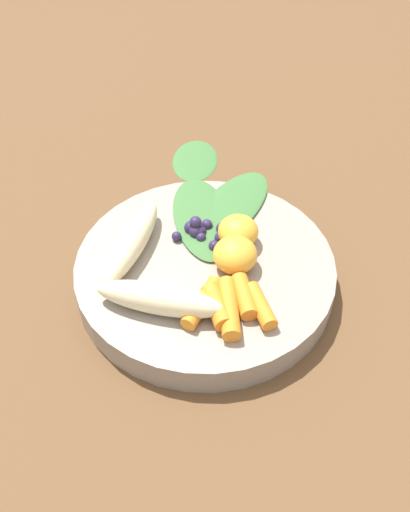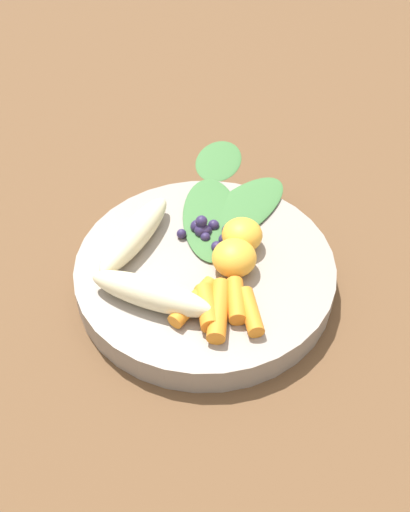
{
  "view_description": "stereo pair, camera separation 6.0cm",
  "coord_description": "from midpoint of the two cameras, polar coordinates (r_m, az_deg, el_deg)",
  "views": [
    {
      "loc": [
        0.19,
        0.37,
        0.47
      ],
      "look_at": [
        0.0,
        0.0,
        0.04
      ],
      "focal_mm": 42.9,
      "sensor_mm": 36.0,
      "label": 1
    },
    {
      "loc": [
        0.13,
        0.4,
        0.47
      ],
      "look_at": [
        0.0,
        0.0,
        0.04
      ],
      "focal_mm": 42.9,
      "sensor_mm": 36.0,
      "label": 2
    }
  ],
  "objects": [
    {
      "name": "kale_leaf_right",
      "position": [
        0.65,
        3.23,
        3.42
      ],
      "size": [
        0.09,
        0.14,
        0.01
      ],
      "primitive_type": "ellipsoid",
      "rotation": [
        0.0,
        0.0,
        10.72
      ],
      "color": "#3D7038",
      "rests_on": "bowl"
    },
    {
      "name": "ground_plane",
      "position": [
        0.63,
        2.73,
        -2.7
      ],
      "size": [
        2.4,
        2.4,
        0.0
      ],
      "primitive_type": "plane",
      "color": "brown"
    },
    {
      "name": "orange_segment_near",
      "position": [
        0.61,
        6.27,
        1.82
      ],
      "size": [
        0.04,
        0.04,
        0.03
      ],
      "primitive_type": "ellipsoid",
      "color": "#F4A833",
      "rests_on": "bowl"
    },
    {
      "name": "carrot_rear",
      "position": [
        0.57,
        5.96,
        -4.3
      ],
      "size": [
        0.03,
        0.05,
        0.02
      ],
      "primitive_type": "cylinder",
      "rotation": [
        0.0,
        1.57,
        7.57
      ],
      "color": "orange",
      "rests_on": "bowl"
    },
    {
      "name": "carrot_mid_left",
      "position": [
        0.56,
        3.29,
        -4.98
      ],
      "size": [
        0.03,
        0.05,
        0.02
      ],
      "primitive_type": "cylinder",
      "rotation": [
        0.0,
        1.57,
        7.69
      ],
      "color": "orange",
      "rests_on": "bowl"
    },
    {
      "name": "carrot_front",
      "position": [
        0.56,
        1.94,
        -4.46
      ],
      "size": [
        0.06,
        0.05,
        0.01
      ],
      "primitive_type": "cylinder",
      "rotation": [
        0.0,
        1.57,
        6.93
      ],
      "color": "orange",
      "rests_on": "bowl"
    },
    {
      "name": "banana_peeled_left",
      "position": [
        0.56,
        -2.0,
        -3.68
      ],
      "size": [
        0.11,
        0.1,
        0.03
      ],
      "primitive_type": "ellipsoid",
      "rotation": [
        0.0,
        0.0,
        8.74
      ],
      "color": "beige",
      "rests_on": "bowl"
    },
    {
      "name": "blueberry_pile",
      "position": [
        0.63,
        3.11,
        2.1
      ],
      "size": [
        0.06,
        0.05,
        0.02
      ],
      "color": "#2D234C",
      "rests_on": "bowl"
    },
    {
      "name": "orange_segment_far",
      "position": [
        0.59,
        5.65,
        -0.32
      ],
      "size": [
        0.04,
        0.04,
        0.03
      ],
      "primitive_type": "ellipsoid",
      "color": "#F4A833",
      "rests_on": "bowl"
    },
    {
      "name": "kale_leaf_left",
      "position": [
        0.66,
        5.91,
        4.13
      ],
      "size": [
        0.15,
        0.12,
        0.01
      ],
      "primitive_type": "ellipsoid",
      "rotation": [
        0.0,
        0.0,
        9.99
      ],
      "color": "#3D7038",
      "rests_on": "bowl"
    },
    {
      "name": "carrot_small",
      "position": [
        0.56,
        7.34,
        -5.33
      ],
      "size": [
        0.02,
        0.05,
        0.02
      ],
      "primitive_type": "cylinder",
      "rotation": [
        0.0,
        1.57,
        7.71
      ],
      "color": "orange",
      "rests_on": "bowl"
    },
    {
      "name": "kale_leaf_stray",
      "position": [
        0.78,
        3.5,
        8.9
      ],
      "size": [
        0.09,
        0.1,
        0.01
      ],
      "primitive_type": "ellipsoid",
      "rotation": [
        0.0,
        0.0,
        4.17
      ],
      "color": "#3D7038",
      "rests_on": "ground_plane"
    },
    {
      "name": "coconut_shred_patch",
      "position": [
        0.62,
        4.85,
        0.58
      ],
      "size": [
        0.05,
        0.05,
        0.0
      ],
      "primitive_type": "cylinder",
      "color": "white",
      "rests_on": "bowl"
    },
    {
      "name": "carrot_mid_right",
      "position": [
        0.56,
        4.36,
        -5.24
      ],
      "size": [
        0.04,
        0.07,
        0.02
      ],
      "primitive_type": "cylinder",
      "rotation": [
        0.0,
        1.57,
        7.45
      ],
      "color": "orange",
      "rests_on": "bowl"
    },
    {
      "name": "banana_peeled_right",
      "position": [
        0.61,
        -3.83,
        1.87
      ],
      "size": [
        0.11,
        0.11,
        0.03
      ],
      "primitive_type": "ellipsoid",
      "rotation": [
        0.0,
        0.0,
        7.07
      ],
      "color": "beige",
      "rests_on": "bowl"
    },
    {
      "name": "bowl",
      "position": [
        0.62,
        2.78,
        -1.77
      ],
      "size": [
        0.26,
        0.26,
        0.03
      ],
      "primitive_type": "cylinder",
      "color": "gray",
      "rests_on": "ground_plane"
    }
  ]
}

